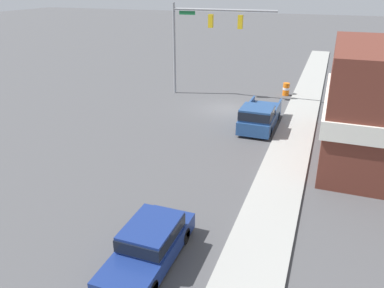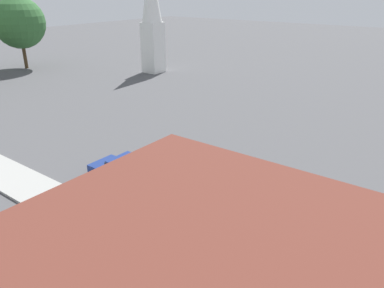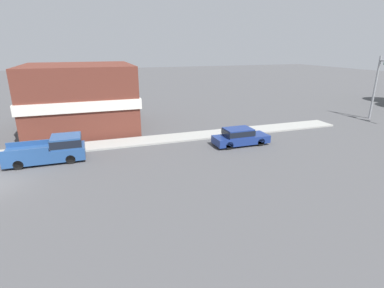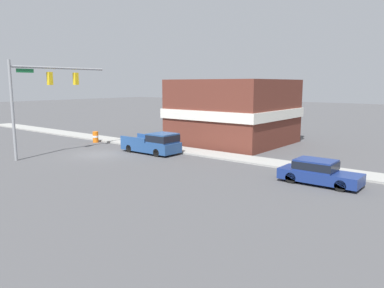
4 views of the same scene
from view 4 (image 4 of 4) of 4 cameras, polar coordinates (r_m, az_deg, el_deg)
ground_plane at (r=32.51m, az=-13.91°, el=-1.55°), size 200.00×200.00×0.00m
sidewalk_curb at (r=36.19m, az=-6.77°, el=-0.16°), size 2.40×60.00×0.14m
near_signal_assembly at (r=32.85m, az=-21.73°, el=8.06°), size 8.69×0.49×7.69m
car_lead at (r=23.42m, az=18.67°, el=-3.99°), size 1.80×4.68×1.46m
pickup_truck_parked at (r=32.01m, az=-5.72°, el=0.13°), size 2.13×5.32×1.81m
construction_barrel at (r=39.19m, az=-14.48°, el=1.05°), size 0.58×0.58×1.11m
corner_brick_building at (r=37.64m, az=6.34°, el=4.90°), size 10.27×10.32×6.29m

